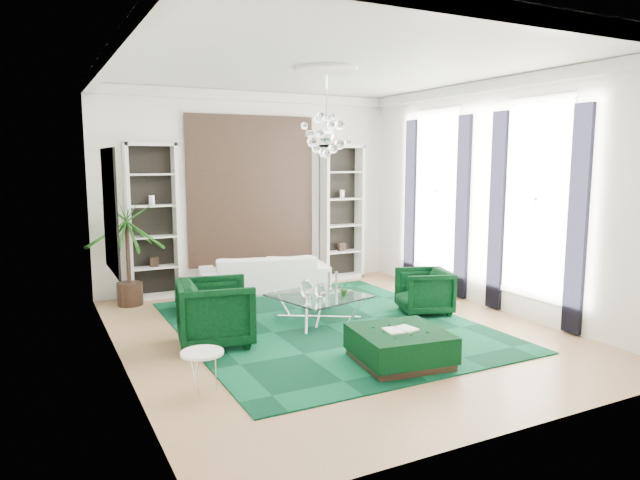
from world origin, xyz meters
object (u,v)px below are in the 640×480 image
armchair_right (424,291)px  ottoman_side (208,299)px  ottoman_front (400,347)px  armchair_left (215,312)px  side_table (203,373)px  coffee_table (319,308)px  palm (127,237)px  sofa (264,273)px

armchair_right → ottoman_side: armchair_right is taller
armchair_right → ottoman_front: size_ratio=0.75×
armchair_left → side_table: size_ratio=2.13×
coffee_table → ottoman_front: ottoman_front is taller
ottoman_front → palm: (-2.50, 4.50, 0.98)m
side_table → palm: (-0.10, 4.25, 0.97)m
ottoman_side → palm: palm is taller
armchair_left → palm: bearing=24.1°
ottoman_side → side_table: 3.45m
armchair_left → ottoman_front: armchair_left is taller
ottoman_front → side_table: side_table is taller
ottoman_side → side_table: size_ratio=1.91×
armchair_left → armchair_right: size_ratio=1.23×
coffee_table → ottoman_side: size_ratio=1.40×
side_table → palm: size_ratio=0.20×
armchair_left → coffee_table: 1.80m
sofa → side_table: (-2.35, -4.15, -0.13)m
armchair_right → coffee_table: 1.79m
ottoman_front → side_table: 2.41m
sofa → side_table: 4.77m
sofa → coffee_table: 2.30m
armchair_right → side_table: bearing=-51.3°
ottoman_side → coffee_table: bearing=-47.0°
sofa → coffee_table: (0.00, -2.30, -0.14)m
armchair_left → palm: 2.93m
sofa → palm: size_ratio=1.02×
palm → side_table: bearing=-88.7°
armchair_right → side_table: size_ratio=1.74×
ottoman_side → ottoman_front: (1.40, -3.55, 0.02)m
armchair_right → ottoman_side: 3.59m
side_table → armchair_right: bearing=20.1°
armchair_right → sofa: bearing=-127.9°
ottoman_side → armchair_left: bearing=-102.5°
ottoman_side → palm: bearing=139.2°
ottoman_side → ottoman_front: size_ratio=0.83×
sofa → ottoman_side: sofa is taller
sofa → armchair_right: bearing=135.8°
ottoman_side → palm: 1.76m
armchair_right → palm: (-4.20, 2.75, 0.82)m
sofa → palm: 2.59m
armchair_left → sofa: bearing=-23.6°
armchair_right → ottoman_front: bearing=-25.5°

